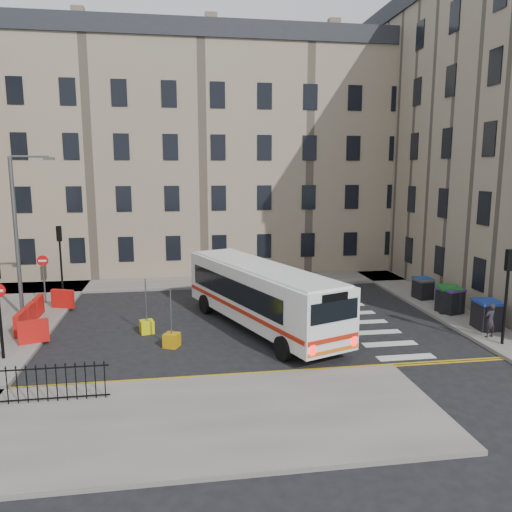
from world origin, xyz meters
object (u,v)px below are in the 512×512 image
object	(u,v)px
wheelie_bin_e	(422,287)
bollard_yellow	(147,327)
pedestrian	(490,320)
wheelie_bin_c	(448,299)
streetlamp	(16,235)
wheelie_bin_d	(423,289)
bollard_chevron	(172,340)
wheelie_bin_b	(450,300)
bus	(261,293)
wheelie_bin_a	(487,315)

from	to	relation	value
wheelie_bin_e	bollard_yellow	distance (m)	16.08
pedestrian	wheelie_bin_c	bearing A→B (deg)	-109.83
streetlamp	wheelie_bin_e	distance (m)	22.33
wheelie_bin_c	bollard_yellow	xyz separation A→B (m)	(-15.45, -0.70, -0.54)
wheelie_bin_d	bollard_chevron	xyz separation A→B (m)	(-14.29, -5.51, -0.42)
bollard_yellow	streetlamp	bearing A→B (deg)	152.99
wheelie_bin_b	bus	bearing A→B (deg)	167.48
wheelie_bin_a	wheelie_bin_d	distance (m)	5.70
wheelie_bin_b	wheelie_bin_d	distance (m)	2.90
wheelie_bin_e	pedestrian	xyz separation A→B (m)	(-0.46, -7.17, 0.19)
wheelie_bin_c	wheelie_bin_b	bearing A→B (deg)	-64.22
wheelie_bin_c	bollard_yellow	size ratio (longest dim) A/B	2.45
bollard_chevron	wheelie_bin_b	bearing A→B (deg)	10.36
wheelie_bin_e	wheelie_bin_c	bearing A→B (deg)	-93.81
wheelie_bin_b	wheelie_bin_e	world-z (taller)	wheelie_bin_b
bollard_yellow	bollard_chevron	world-z (taller)	same
wheelie_bin_a	bollard_yellow	xyz separation A→B (m)	(-15.75, 2.23, -0.54)
streetlamp	wheelie_bin_b	xyz separation A→B (m)	(21.89, -2.70, -3.53)
wheelie_bin_e	bollard_chevron	bearing A→B (deg)	-158.70
wheelie_bin_a	wheelie_bin_c	xyz separation A→B (m)	(-0.30, 2.93, 0.00)
wheelie_bin_a	wheelie_bin_d	world-z (taller)	wheelie_bin_a
wheelie_bin_b	pedestrian	distance (m)	3.92
bus	bollard_chevron	size ratio (longest dim) A/B	18.66
streetlamp	pedestrian	bearing A→B (deg)	-17.04
bollard_chevron	wheelie_bin_e	bearing A→B (deg)	22.15
wheelie_bin_a	bollard_yellow	distance (m)	15.91
wheelie_bin_a	wheelie_bin_d	size ratio (longest dim) A/B	1.21
bollard_yellow	bollard_chevron	size ratio (longest dim) A/B	1.00
wheelie_bin_c	bollard_chevron	distance (m)	14.56
streetlamp	bollard_chevron	bearing A→B (deg)	-35.05
wheelie_bin_b	bollard_chevron	bearing A→B (deg)	173.64
bus	bollard_yellow	xyz separation A→B (m)	(-5.34, 0.18, -1.44)
bus	wheelie_bin_a	size ratio (longest dim) A/B	8.24
wheelie_bin_a	bollard_yellow	world-z (taller)	wheelie_bin_a
bollard_yellow	bollard_chevron	xyz separation A→B (m)	(1.16, -2.05, 0.00)
wheelie_bin_b	bollard_chevron	xyz separation A→B (m)	(-14.31, -2.61, -0.50)
streetlamp	wheelie_bin_a	xyz separation A→B (m)	(22.16, -5.50, -3.50)
pedestrian	bollard_chevron	size ratio (longest dim) A/B	2.56
wheelie_bin_b	bollard_yellow	bearing A→B (deg)	165.39
bollard_yellow	bollard_chevron	distance (m)	2.36
bus	wheelie_bin_c	bearing A→B (deg)	-15.96
wheelie_bin_d	bollard_chevron	bearing A→B (deg)	-166.34
streetlamp	bus	world-z (taller)	streetlamp
bus	pedestrian	size ratio (longest dim) A/B	7.29
wheelie_bin_a	bollard_yellow	bearing A→B (deg)	176.35
streetlamp	wheelie_bin_b	world-z (taller)	streetlamp
wheelie_bin_a	wheelie_bin_b	xyz separation A→B (m)	(-0.27, 2.79, -0.03)
pedestrian	bollard_yellow	distance (m)	15.52
wheelie_bin_c	wheelie_bin_d	size ratio (longest dim) A/B	1.31
streetlamp	bollard_yellow	world-z (taller)	streetlamp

